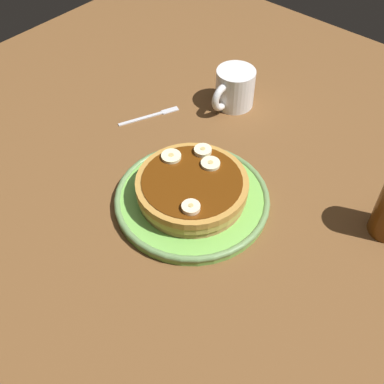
% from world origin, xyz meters
% --- Properties ---
extents(ground_plane, '(1.40, 1.40, 0.03)m').
position_xyz_m(ground_plane, '(0.00, 0.00, -0.01)').
color(ground_plane, brown).
extents(plate, '(0.26, 0.26, 0.02)m').
position_xyz_m(plate, '(0.00, 0.00, 0.01)').
color(plate, '#72B74C').
rests_on(plate, ground_plane).
extents(pancake_stack, '(0.19, 0.19, 0.04)m').
position_xyz_m(pancake_stack, '(0.00, 0.00, 0.04)').
color(pancake_stack, '#B47C47').
rests_on(pancake_stack, plate).
extents(banana_slice_0, '(0.03, 0.03, 0.01)m').
position_xyz_m(banana_slice_0, '(-0.05, -0.00, 0.06)').
color(banana_slice_0, '#EDE9B6').
rests_on(banana_slice_0, pancake_stack).
extents(banana_slice_1, '(0.03, 0.03, 0.01)m').
position_xyz_m(banana_slice_1, '(0.05, 0.04, 0.06)').
color(banana_slice_1, '#FDE3B7').
rests_on(banana_slice_1, pancake_stack).
extents(banana_slice_2, '(0.03, 0.03, 0.01)m').
position_xyz_m(banana_slice_2, '(-0.02, -0.06, 0.06)').
color(banana_slice_2, '#F2ECB5').
rests_on(banana_slice_2, pancake_stack).
extents(banana_slice_3, '(0.03, 0.03, 0.01)m').
position_xyz_m(banana_slice_3, '(-0.06, -0.03, 0.06)').
color(banana_slice_3, '#F2E8BA').
rests_on(banana_slice_3, pancake_stack).
extents(coffee_mug, '(0.11, 0.08, 0.08)m').
position_xyz_m(coffee_mug, '(-0.26, -0.12, 0.04)').
color(coffee_mug, white).
rests_on(coffee_mug, ground_plane).
extents(fork, '(0.12, 0.06, 0.01)m').
position_xyz_m(fork, '(-0.13, -0.22, 0.00)').
color(fork, silver).
rests_on(fork, ground_plane).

